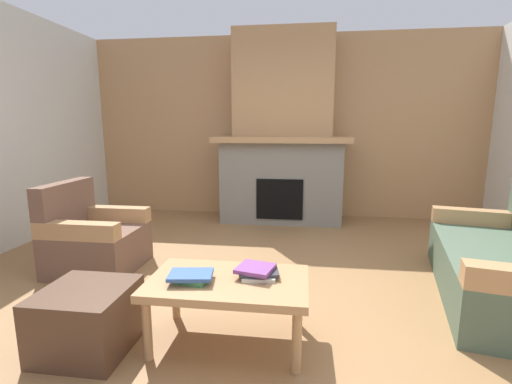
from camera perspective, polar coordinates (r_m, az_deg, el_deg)
name	(u,v)px	position (r m, az deg, el deg)	size (l,w,h in m)	color
ground	(259,302)	(2.99, 0.52, -16.99)	(9.00, 9.00, 0.00)	olive
wall_back_wood_panel	(284,128)	(5.65, 4.41, 10.10)	(6.00, 0.12, 2.70)	tan
fireplace	(282,141)	(5.28, 4.14, 8.06)	(1.90, 0.82, 2.70)	gray
couch	(508,265)	(3.55, 34.94, -9.43)	(1.20, 1.94, 0.85)	#4C604C
armchair	(94,240)	(3.86, -24.26, -6.85)	(0.76, 0.76, 0.85)	brown
coffee_table	(228,287)	(2.36, -4.42, -14.73)	(1.00, 0.60, 0.43)	tan
ottoman	(87,319)	(2.59, -25.06, -17.71)	(0.52, 0.52, 0.40)	#4C3323
book_stack_near_edge	(192,277)	(2.32, -10.11, -13.02)	(0.29, 0.22, 0.06)	#3D7F4C
book_stack_center	(257,272)	(2.34, 0.18, -12.47)	(0.29, 0.25, 0.07)	beige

